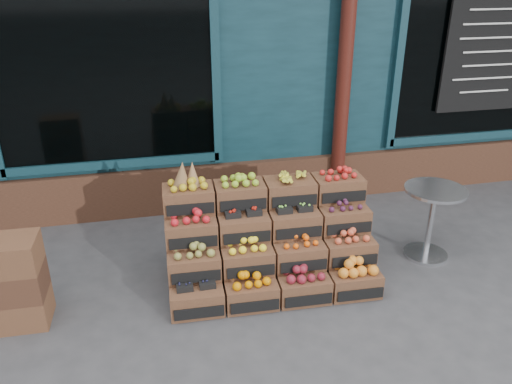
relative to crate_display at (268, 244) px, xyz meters
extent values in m
plane|color=#3D3D3F|center=(0.13, -0.47, -0.38)|extent=(60.00, 60.00, 0.00)
cube|color=#11313A|center=(0.13, 1.78, 1.12)|extent=(12.00, 0.12, 3.00)
cube|color=#45291B|center=(0.13, 1.71, -0.08)|extent=(12.00, 0.18, 0.60)
cube|color=black|center=(-1.47, 1.71, 1.37)|extent=(2.40, 0.06, 2.00)
cube|color=black|center=(3.33, 1.71, 1.37)|extent=(2.40, 0.06, 2.00)
cylinder|color=#45160F|center=(1.33, 1.58, 1.22)|extent=(0.18, 0.18, 3.20)
cube|color=black|center=(3.33, 1.63, 1.52)|extent=(1.30, 0.04, 1.60)
cube|color=brown|center=(-0.76, -0.37, -0.26)|extent=(0.49, 0.35, 0.24)
cube|color=black|center=(-0.77, -0.54, -0.29)|extent=(0.44, 0.03, 0.11)
cube|color=#161633|center=(-0.76, -0.37, -0.13)|extent=(0.39, 0.27, 0.03)
cube|color=brown|center=(-0.26, -0.39, -0.26)|extent=(0.49, 0.35, 0.24)
cube|color=black|center=(-0.27, -0.56, -0.29)|extent=(0.44, 0.03, 0.11)
cube|color=orange|center=(-0.26, -0.39, -0.10)|extent=(0.39, 0.27, 0.09)
cube|color=brown|center=(0.24, -0.41, -0.26)|extent=(0.49, 0.35, 0.24)
cube|color=black|center=(0.23, -0.59, -0.29)|extent=(0.44, 0.03, 0.11)
cube|color=maroon|center=(0.24, -0.41, -0.10)|extent=(0.39, 0.27, 0.09)
cube|color=brown|center=(0.73, -0.43, -0.26)|extent=(0.49, 0.35, 0.24)
cube|color=black|center=(0.72, -0.61, -0.29)|extent=(0.44, 0.03, 0.11)
cube|color=orange|center=(0.73, -0.43, -0.09)|extent=(0.39, 0.27, 0.11)
cube|color=brown|center=(-0.75, -0.16, -0.02)|extent=(0.49, 0.35, 0.24)
cube|color=black|center=(-0.76, -0.34, -0.05)|extent=(0.44, 0.03, 0.11)
cube|color=olive|center=(-0.75, -0.16, 0.14)|extent=(0.39, 0.27, 0.08)
cube|color=brown|center=(-0.25, -0.19, -0.02)|extent=(0.49, 0.35, 0.24)
cube|color=black|center=(-0.26, -0.36, -0.05)|extent=(0.44, 0.03, 0.11)
cube|color=yellow|center=(-0.25, -0.19, 0.14)|extent=(0.39, 0.27, 0.08)
cube|color=brown|center=(0.24, -0.21, -0.02)|extent=(0.49, 0.35, 0.24)
cube|color=black|center=(0.24, -0.38, -0.05)|extent=(0.44, 0.03, 0.11)
cube|color=#FB5A0C|center=(0.24, -0.21, 0.13)|extent=(0.39, 0.27, 0.06)
cube|color=brown|center=(0.74, -0.23, -0.02)|extent=(0.49, 0.35, 0.24)
cube|color=black|center=(0.73, -0.40, -0.05)|extent=(0.44, 0.03, 0.11)
cube|color=#CF5032|center=(0.74, -0.23, 0.14)|extent=(0.39, 0.27, 0.08)
cube|color=brown|center=(-0.74, 0.04, 0.22)|extent=(0.49, 0.35, 0.24)
cube|color=black|center=(-0.75, -0.14, 0.19)|extent=(0.44, 0.03, 0.11)
cube|color=red|center=(-0.74, 0.04, 0.38)|extent=(0.39, 0.27, 0.08)
cube|color=brown|center=(-0.24, 0.02, 0.22)|extent=(0.49, 0.35, 0.24)
cube|color=black|center=(-0.25, -0.16, 0.19)|extent=(0.44, 0.03, 0.11)
cube|color=#A9190D|center=(-0.24, 0.02, 0.35)|extent=(0.39, 0.27, 0.03)
cube|color=brown|center=(0.25, 0.00, 0.22)|extent=(0.49, 0.35, 0.24)
cube|color=black|center=(0.25, -0.18, 0.19)|extent=(0.44, 0.03, 0.11)
cube|color=#81D14A|center=(0.25, 0.00, 0.35)|extent=(0.39, 0.27, 0.03)
cube|color=brown|center=(0.75, -0.02, 0.22)|extent=(0.49, 0.35, 0.24)
cube|color=black|center=(0.74, -0.20, 0.19)|extent=(0.44, 0.03, 0.11)
cube|color=#451A35|center=(0.75, -0.02, 0.37)|extent=(0.39, 0.27, 0.06)
cube|color=brown|center=(-0.73, 0.24, 0.46)|extent=(0.49, 0.35, 0.24)
cube|color=black|center=(-0.74, 0.06, 0.43)|extent=(0.44, 0.03, 0.11)
cube|color=gold|center=(-0.73, 0.24, 0.62)|extent=(0.39, 0.27, 0.08)
cube|color=brown|center=(-0.24, 0.22, 0.46)|extent=(0.49, 0.35, 0.24)
cube|color=black|center=(-0.24, 0.04, 0.43)|extent=(0.44, 0.03, 0.11)
cube|color=#91BA29|center=(-0.24, 0.22, 0.62)|extent=(0.39, 0.27, 0.08)
cube|color=brown|center=(0.26, 0.20, 0.46)|extent=(0.49, 0.35, 0.24)
cube|color=black|center=(0.25, 0.02, 0.43)|extent=(0.44, 0.03, 0.11)
cube|color=yellow|center=(0.26, 0.20, 0.61)|extent=(0.39, 0.27, 0.07)
cube|color=brown|center=(0.76, 0.18, 0.46)|extent=(0.49, 0.35, 0.24)
cube|color=black|center=(0.75, 0.00, 0.43)|extent=(0.44, 0.03, 0.11)
cube|color=red|center=(0.76, 0.18, 0.61)|extent=(0.39, 0.27, 0.07)
cube|color=#45291B|center=(0.00, -0.20, -0.26)|extent=(1.98, 0.41, 0.24)
cube|color=#45291B|center=(0.00, 0.01, -0.14)|extent=(1.98, 0.41, 0.48)
cube|color=#45291B|center=(0.01, 0.21, -0.02)|extent=(1.98, 0.41, 0.72)
cone|color=olive|center=(-0.78, 0.24, 0.71)|extent=(0.17, 0.17, 0.28)
cone|color=olive|center=(-0.68, 0.28, 0.70)|extent=(0.15, 0.15, 0.24)
cube|color=brown|center=(-2.31, -0.19, -0.24)|extent=(0.56, 0.40, 0.28)
cube|color=#45291B|center=(-2.31, -0.19, 0.03)|extent=(0.56, 0.40, 0.28)
cube|color=brown|center=(-2.31, -0.19, 0.31)|extent=(0.56, 0.40, 0.28)
cylinder|color=#ACAEB2|center=(1.77, 0.03, -0.37)|extent=(0.46, 0.46, 0.03)
cylinder|color=#ACAEB2|center=(1.77, 0.03, 0.01)|extent=(0.06, 0.06, 0.76)
cylinder|color=#ACAEB2|center=(1.77, 0.03, 0.40)|extent=(0.63, 0.63, 0.03)
imported|color=#1C642B|center=(-1.72, 2.52, 0.64)|extent=(0.84, 0.65, 2.05)
camera|label=1|loc=(-1.05, -4.10, 2.49)|focal=35.00mm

